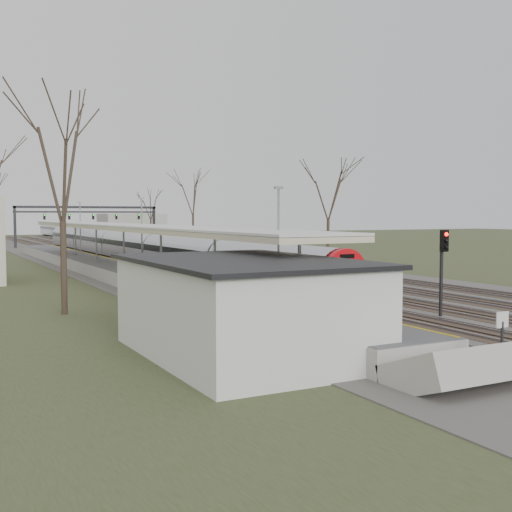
{
  "coord_description": "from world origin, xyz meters",
  "views": [
    {
      "loc": [
        -22.03,
        -11.05,
        4.79
      ],
      "look_at": [
        -1.89,
        27.22,
        2.0
      ],
      "focal_mm": 45.0,
      "sensor_mm": 36.0,
      "label": 1
    }
  ],
  "objects_px": {
    "passenger": "(257,283)",
    "signal_post": "(443,260)",
    "train_far": "(82,233)",
    "train_near": "(133,247)"
  },
  "relations": [
    {
      "from": "passenger",
      "to": "signal_post",
      "type": "relative_size",
      "value": 0.38
    },
    {
      "from": "train_far",
      "to": "passenger",
      "type": "height_order",
      "value": "train_far"
    },
    {
      "from": "train_near",
      "to": "signal_post",
      "type": "distance_m",
      "value": 42.48
    },
    {
      "from": "signal_post",
      "to": "train_near",
      "type": "bearing_deg",
      "value": 92.36
    },
    {
      "from": "train_near",
      "to": "train_far",
      "type": "xyz_separation_m",
      "value": [
        7.0,
        54.93,
        0.0
      ]
    },
    {
      "from": "signal_post",
      "to": "passenger",
      "type": "bearing_deg",
      "value": 159.29
    },
    {
      "from": "train_near",
      "to": "train_far",
      "type": "relative_size",
      "value": 1.0
    },
    {
      "from": "train_far",
      "to": "signal_post",
      "type": "distance_m",
      "value": 97.51
    },
    {
      "from": "train_far",
      "to": "passenger",
      "type": "xyz_separation_m",
      "value": [
        -13.31,
        -94.31,
        0.29
      ]
    },
    {
      "from": "passenger",
      "to": "signal_post",
      "type": "bearing_deg",
      "value": -125.45
    }
  ]
}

